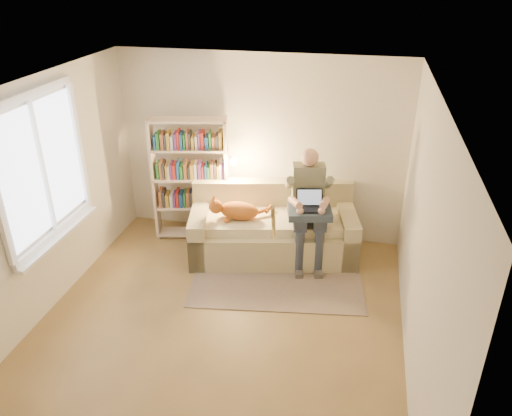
% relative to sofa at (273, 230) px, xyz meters
% --- Properties ---
extents(floor, '(4.50, 4.50, 0.00)m').
position_rel_sofa_xyz_m(floor, '(-0.30, -1.68, -0.34)').
color(floor, olive).
rests_on(floor, ground).
extents(ceiling, '(4.00, 4.50, 0.02)m').
position_rel_sofa_xyz_m(ceiling, '(-0.30, -1.68, 2.26)').
color(ceiling, white).
rests_on(ceiling, wall_back).
extents(wall_left, '(0.02, 4.50, 2.60)m').
position_rel_sofa_xyz_m(wall_left, '(-2.30, -1.68, 0.96)').
color(wall_left, silver).
rests_on(wall_left, floor).
extents(wall_right, '(0.02, 4.50, 2.60)m').
position_rel_sofa_xyz_m(wall_right, '(1.70, -1.68, 0.96)').
color(wall_right, silver).
rests_on(wall_right, floor).
extents(wall_back, '(4.00, 0.02, 2.60)m').
position_rel_sofa_xyz_m(wall_back, '(-0.30, 0.57, 0.96)').
color(wall_back, silver).
rests_on(wall_back, floor).
extents(wall_front, '(4.00, 0.02, 2.60)m').
position_rel_sofa_xyz_m(wall_front, '(-0.30, -3.93, 0.96)').
color(wall_front, silver).
rests_on(wall_front, floor).
extents(window, '(0.12, 1.52, 1.69)m').
position_rel_sofa_xyz_m(window, '(-2.25, -1.48, 1.04)').
color(window, white).
rests_on(window, wall_left).
extents(sofa, '(2.35, 1.42, 0.93)m').
position_rel_sofa_xyz_m(sofa, '(0.00, 0.00, 0.00)').
color(sofa, '#C0B588').
rests_on(sofa, floor).
extents(person, '(0.53, 0.72, 1.53)m').
position_rel_sofa_xyz_m(person, '(0.47, -0.07, 0.53)').
color(person, gray).
rests_on(person, sofa).
extents(cat, '(0.76, 0.39, 0.29)m').
position_rel_sofa_xyz_m(cat, '(-0.49, -0.25, 0.38)').
color(cat, orange).
rests_on(cat, sofa).
extents(blanket, '(0.63, 0.55, 0.09)m').
position_rel_sofa_xyz_m(blanket, '(0.52, -0.20, 0.45)').
color(blanket, '#2C3A4D').
rests_on(blanket, person).
extents(laptop, '(0.39, 0.36, 0.27)m').
position_rel_sofa_xyz_m(laptop, '(0.51, -0.19, 0.55)').
color(laptop, black).
rests_on(laptop, blanket).
extents(bookshelf, '(1.21, 0.48, 1.78)m').
position_rel_sofa_xyz_m(bookshelf, '(-1.22, 0.22, 0.64)').
color(bookshelf, beige).
rests_on(bookshelf, floor).
extents(rug, '(2.30, 1.55, 0.01)m').
position_rel_sofa_xyz_m(rug, '(0.18, -0.67, -0.33)').
color(rug, gray).
rests_on(rug, floor).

